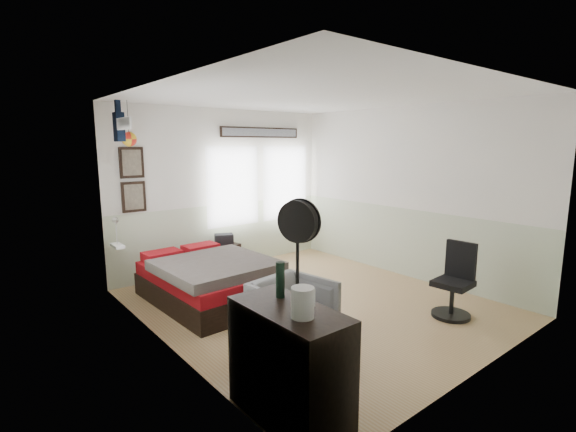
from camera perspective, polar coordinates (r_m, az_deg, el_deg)
name	(u,v)px	position (r m, az deg, el deg)	size (l,w,h in m)	color
ground_plane	(312,304)	(5.74, 3.36, -11.87)	(4.00, 4.50, 0.01)	#AF814C
room_shell	(300,183)	(5.45, 1.59, 4.52)	(4.02, 4.52, 2.71)	silver
wall_decor	(167,145)	(6.40, -16.17, 9.29)	(3.55, 1.32, 1.44)	black
bed	(209,280)	(5.82, -10.76, -8.62)	(1.42, 1.93, 0.60)	black
dresser	(289,364)	(3.39, 0.17, -19.53)	(0.48, 1.00, 0.90)	black
armchair	(293,312)	(4.56, 0.72, -12.97)	(0.74, 0.76, 0.69)	slate
nightstand	(224,257)	(7.16, -8.69, -5.62)	(0.45, 0.36, 0.45)	black
task_chair	(454,286)	(5.61, 21.81, -8.94)	(0.46, 0.46, 0.93)	black
kettle	(303,302)	(2.99, 2.03, -11.73)	(0.19, 0.17, 0.22)	silver
bottle	(280,280)	(3.35, -1.06, -8.71)	(0.07, 0.07, 0.29)	black
stand_fan	(299,223)	(3.07, 1.48, -1.00)	(0.19, 0.32, 0.82)	black
black_bag	(224,239)	(7.08, -8.75, -3.17)	(0.30, 0.19, 0.18)	black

